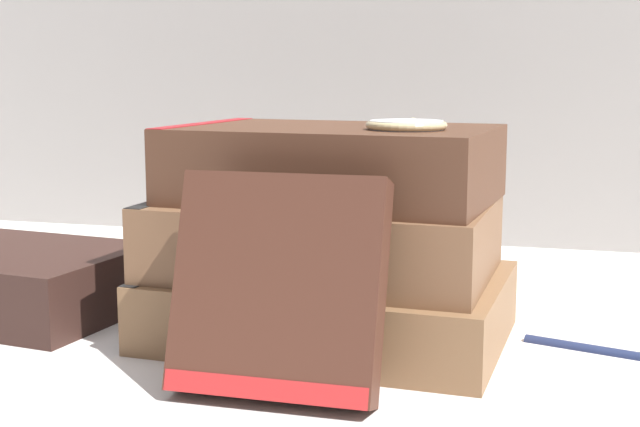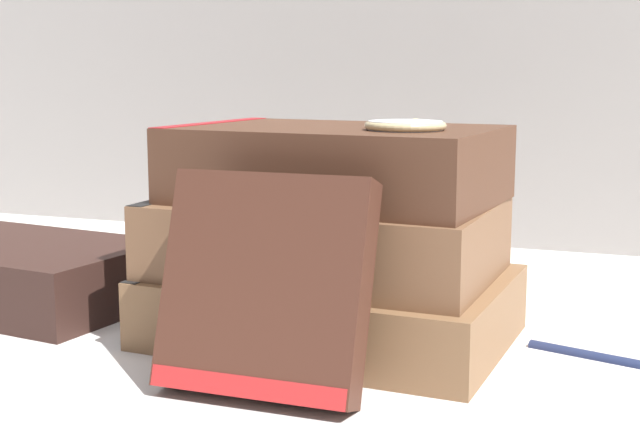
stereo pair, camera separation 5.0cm
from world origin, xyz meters
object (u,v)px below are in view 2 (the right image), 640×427
object	(u,v)px
book_flat_top	(330,163)
reading_glasses	(334,287)
book_flat_bottom	(325,305)
fountain_pen	(625,357)
book_leaning_front	(265,294)
book_flat_middle	(319,236)
pocket_watch	(406,125)

from	to	relation	value
book_flat_top	reading_glasses	xyz separation A→B (m)	(-0.04, 0.13, -0.12)
book_flat_bottom	reading_glasses	distance (m)	0.14
fountain_pen	reading_glasses	bearing A→B (deg)	169.49
book_flat_bottom	book_leaning_front	world-z (taller)	book_leaning_front
book_flat_top	book_leaning_front	xyz separation A→B (m)	(0.00, -0.12, -0.06)
book_flat_top	book_leaning_front	size ratio (longest dim) A/B	1.74
reading_glasses	book_flat_bottom	bearing A→B (deg)	-84.30
book_flat_middle	book_flat_top	world-z (taller)	book_flat_top
book_flat_bottom	book_flat_middle	xyz separation A→B (m)	(-0.00, 0.00, 0.05)
book_leaning_front	fountain_pen	distance (m)	0.24
book_flat_top	pocket_watch	xyz separation A→B (m)	(0.06, -0.02, 0.03)
book_flat_middle	book_flat_top	distance (m)	0.05
reading_glasses	fountain_pen	xyz separation A→B (m)	(0.24, -0.12, 0.00)
book_flat_bottom	pocket_watch	xyz separation A→B (m)	(0.06, -0.01, 0.13)
book_flat_bottom	book_flat_top	distance (m)	0.10
book_flat_top	book_leaning_front	distance (m)	0.14
fountain_pen	pocket_watch	bearing A→B (deg)	-153.45
book_flat_middle	pocket_watch	xyz separation A→B (m)	(0.06, -0.01, 0.08)
book_leaning_front	reading_glasses	bearing A→B (deg)	100.48
book_flat_top	fountain_pen	world-z (taller)	book_flat_top
book_flat_middle	book_flat_top	size ratio (longest dim) A/B	1.04
reading_glasses	book_flat_middle	bearing A→B (deg)	-86.09
reading_glasses	book_flat_top	bearing A→B (deg)	-82.96
book_flat_middle	book_leaning_front	bearing A→B (deg)	-82.77
book_leaning_front	pocket_watch	distance (m)	0.15
reading_glasses	fountain_pen	bearing A→B (deg)	-38.20
book_leaning_front	reading_glasses	size ratio (longest dim) A/B	1.14
book_flat_middle	pocket_watch	bearing A→B (deg)	-10.35
fountain_pen	book_flat_bottom	bearing A→B (deg)	-160.22
book_flat_bottom	reading_glasses	bearing A→B (deg)	110.39
reading_glasses	fountain_pen	world-z (taller)	fountain_pen
book_flat_bottom	book_flat_middle	size ratio (longest dim) A/B	1.06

